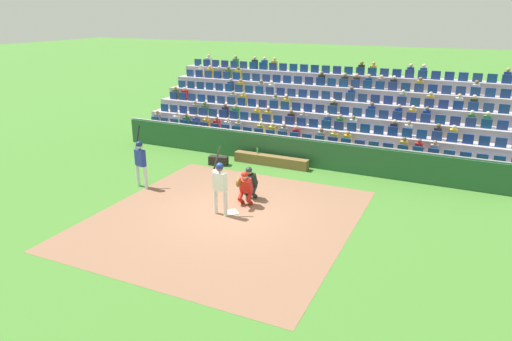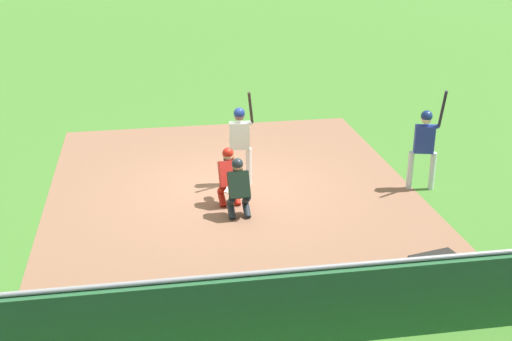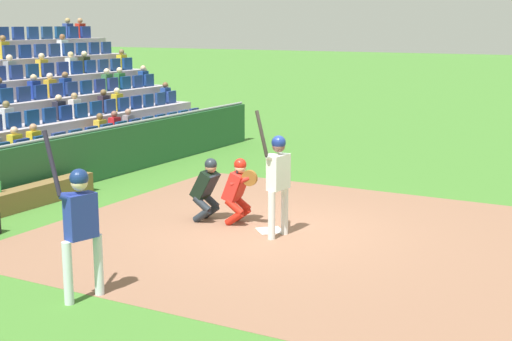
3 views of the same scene
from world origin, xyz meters
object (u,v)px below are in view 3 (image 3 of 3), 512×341
object	(u,v)px
home_plate_marker	(270,230)
batter_at_plate	(278,174)
home_plate_umpire	(207,186)
dugout_bench	(30,196)
on_deck_batter	(80,218)
catcher_crouching	(238,187)

from	to	relation	value
home_plate_marker	batter_at_plate	size ratio (longest dim) A/B	0.19
home_plate_marker	batter_at_plate	distance (m)	1.20
batter_at_plate	home_plate_umpire	distance (m)	1.77
home_plate_marker	home_plate_umpire	xyz separation A→B (m)	(-0.03, -1.40, 0.67)
dugout_bench	on_deck_batter	size ratio (longest dim) A/B	1.45
batter_at_plate	on_deck_batter	distance (m)	4.13
home_plate_umpire	home_plate_marker	bearing A→B (deg)	88.62
batter_at_plate	catcher_crouching	size ratio (longest dim) A/B	1.76
home_plate_marker	home_plate_umpire	size ratio (longest dim) A/B	0.35
batter_at_plate	catcher_crouching	xyz separation A→B (m)	(-0.39, -1.05, -0.44)
on_deck_batter	dugout_bench	bearing A→B (deg)	-126.76
batter_at_plate	on_deck_batter	world-z (taller)	on_deck_batter
home_plate_marker	dugout_bench	xyz separation A→B (m)	(0.82, -5.26, 0.20)
catcher_crouching	on_deck_batter	bearing A→B (deg)	1.42
on_deck_batter	home_plate_marker	bearing A→B (deg)	171.24
catcher_crouching	on_deck_batter	distance (m)	4.43
home_plate_marker	on_deck_batter	bearing A→B (deg)	-8.76
home_plate_marker	catcher_crouching	world-z (taller)	catcher_crouching
batter_at_plate	catcher_crouching	world-z (taller)	batter_at_plate
home_plate_marker	batter_at_plate	xyz separation A→B (m)	(0.24, 0.28, 1.14)
home_plate_marker	on_deck_batter	distance (m)	4.46
dugout_bench	catcher_crouching	bearing A→B (deg)	102.14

